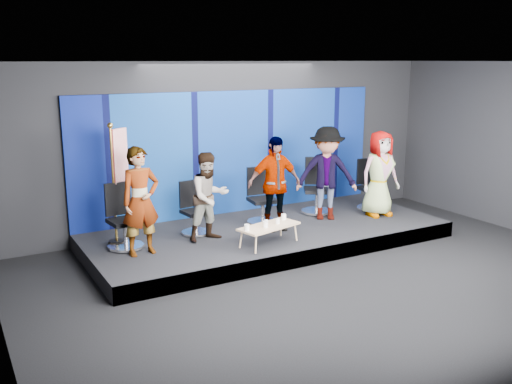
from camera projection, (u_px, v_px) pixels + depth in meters
ground at (346, 285)px, 9.17m from camera, size 10.00×10.00×0.00m
room_walls at (352, 134)px, 8.61m from camera, size 10.02×8.02×3.51m
riser at (268, 235)px, 11.26m from camera, size 7.00×3.00×0.30m
backdrop at (234, 152)px, 12.16m from camera, size 7.00×0.08×2.60m
chair_a at (124, 227)px, 9.97m from camera, size 0.71×0.71×1.14m
panelist_a at (141, 201)px, 9.52m from camera, size 0.72×0.52×1.85m
chair_b at (194, 217)px, 10.79m from camera, size 0.63×0.63×1.00m
panelist_b at (209, 197)px, 10.30m from camera, size 0.86×0.70×1.63m
chair_c at (261, 205)px, 11.49m from camera, size 0.71×0.71×1.13m
panelist_c at (274, 184)px, 10.93m from camera, size 1.12×0.57×1.82m
chair_d at (317, 195)px, 12.27m from camera, size 0.91×0.91×1.19m
panelist_d at (326, 173)px, 11.66m from camera, size 1.43×1.24×1.92m
chair_e at (370, 193)px, 12.55m from camera, size 0.68×0.68×1.11m
panelist_e at (380, 174)px, 11.94m from camera, size 0.93×0.65×1.80m
coffee_table at (269, 227)px, 10.15m from camera, size 1.23×0.76×0.35m
mug_a at (247, 227)px, 9.83m from camera, size 0.09×0.09×0.11m
mug_b at (266, 224)px, 10.01m from camera, size 0.09×0.09×0.10m
mug_c at (266, 222)px, 10.18m from camera, size 0.07×0.07×0.09m
mug_d at (278, 221)px, 10.25m from camera, size 0.08×0.08×0.09m
mug_e at (284, 217)px, 10.50m from camera, size 0.09×0.09×0.11m
flag_stand at (118, 181)px, 10.00m from camera, size 0.47×0.34×2.19m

